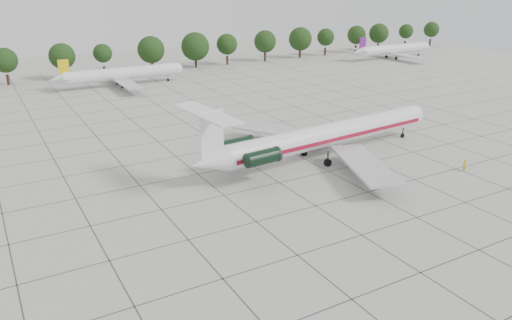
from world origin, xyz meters
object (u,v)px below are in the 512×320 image
at_px(ground_crew, 464,165).
at_px(bg_airliner_c, 123,74).
at_px(bg_airliner_e, 394,49).
at_px(main_airliner, 320,137).

distance_m(ground_crew, bg_airliner_c, 82.78).
bearing_deg(bg_airliner_c, bg_airliner_e, -0.67).
height_order(main_airliner, bg_airliner_e, main_airliner).
relative_size(main_airliner, bg_airliner_c, 1.52).
distance_m(bg_airliner_c, bg_airliner_e, 87.49).
bearing_deg(ground_crew, bg_airliner_e, -129.83).
distance_m(main_airliner, bg_airliner_e, 100.54).
bearing_deg(main_airliner, ground_crew, -47.82).
height_order(ground_crew, bg_airliner_c, bg_airliner_c).
xyz_separation_m(main_airliner, ground_crew, (14.67, -13.51, -2.67)).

